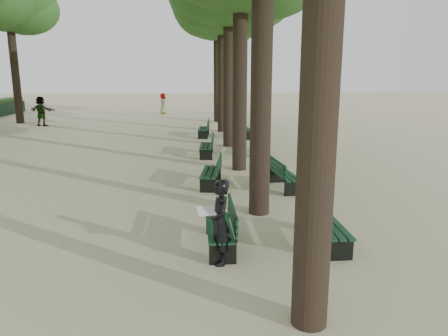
{
  "coord_description": "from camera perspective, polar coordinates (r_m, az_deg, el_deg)",
  "views": [
    {
      "loc": [
        -0.12,
        -7.61,
        3.63
      ],
      "look_at": [
        0.6,
        3.0,
        1.2
      ],
      "focal_mm": 35.0,
      "sensor_mm": 36.0,
      "label": 1
    }
  ],
  "objects": [
    {
      "name": "pedestrian_d",
      "position": [
        36.43,
        -7.95,
        8.33
      ],
      "size": [
        0.52,
        0.87,
        1.67
      ],
      "primitive_type": "imported",
      "rotation": [
        0.0,
        0.0,
        1.81
      ],
      "color": "#262628",
      "rests_on": "ground"
    },
    {
      "name": "bench_right_2",
      "position": [
        19.08,
        4.48,
        2.68
      ],
      "size": [
        0.8,
        1.86,
        0.92
      ],
      "color": "black",
      "rests_on": "ground"
    },
    {
      "name": "bench_left_2",
      "position": [
        18.47,
        -2.31,
        2.37
      ],
      "size": [
        0.68,
        1.83,
        0.92
      ],
      "color": "black",
      "rests_on": "ground"
    },
    {
      "name": "pedestrian_b",
      "position": [
        35.57,
        0.79,
        8.49
      ],
      "size": [
        0.84,
        1.24,
        1.85
      ],
      "primitive_type": "imported",
      "rotation": [
        0.0,
        0.0,
        4.27
      ],
      "color": "#262628",
      "rests_on": "ground"
    },
    {
      "name": "bench_right_0",
      "position": [
        9.5,
        13.37,
        -8.19
      ],
      "size": [
        0.59,
        1.81,
        0.92
      ],
      "color": "black",
      "rests_on": "ground"
    },
    {
      "name": "pedestrian_c",
      "position": [
        29.6,
        1.43,
        7.59
      ],
      "size": [
        1.11,
        0.48,
        1.84
      ],
      "primitive_type": "imported",
      "rotation": [
        0.0,
        0.0,
        6.18
      ],
      "color": "#262628",
      "rests_on": "ground"
    },
    {
      "name": "bench_right_3",
      "position": [
        23.54,
        2.89,
        4.64
      ],
      "size": [
        0.71,
        1.84,
        0.92
      ],
      "color": "black",
      "rests_on": "ground"
    },
    {
      "name": "pedestrian_e",
      "position": [
        30.59,
        -22.77,
        6.85
      ],
      "size": [
        1.8,
        0.95,
        1.91
      ],
      "primitive_type": "imported",
      "rotation": [
        0.0,
        0.0,
        2.8
      ],
      "color": "#262628",
      "rests_on": "ground"
    },
    {
      "name": "bench_left_1",
      "position": [
        13.79,
        -1.74,
        -1.24
      ],
      "size": [
        0.8,
        1.86,
        0.92
      ],
      "color": "black",
      "rests_on": "ground"
    },
    {
      "name": "bench_left_3",
      "position": [
        23.84,
        -2.68,
        4.74
      ],
      "size": [
        0.7,
        1.84,
        0.92
      ],
      "color": "black",
      "rests_on": "ground"
    },
    {
      "name": "bench_right_1",
      "position": [
        13.57,
        7.96,
        -1.59
      ],
      "size": [
        0.76,
        1.85,
        0.92
      ],
      "color": "black",
      "rests_on": "ground"
    },
    {
      "name": "ground",
      "position": [
        8.43,
        -2.76,
        -12.63
      ],
      "size": [
        120.0,
        120.0,
        0.0
      ],
      "primitive_type": "plane",
      "color": "beige",
      "rests_on": "ground"
    },
    {
      "name": "man_with_map",
      "position": [
        8.22,
        -0.51,
        -7.11
      ],
      "size": [
        0.63,
        0.69,
        1.64
      ],
      "color": "black",
      "rests_on": "ground"
    },
    {
      "name": "bench_left_0",
      "position": [
        9.09,
        -0.55,
        -8.8
      ],
      "size": [
        0.58,
        1.8,
        0.92
      ],
      "color": "black",
      "rests_on": "ground"
    },
    {
      "name": "tree_central_5",
      "position": [
        30.92,
        -0.9,
        20.32
      ],
      "size": [
        6.0,
        6.0,
        9.95
      ],
      "color": "#33261C",
      "rests_on": "ground"
    }
  ]
}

